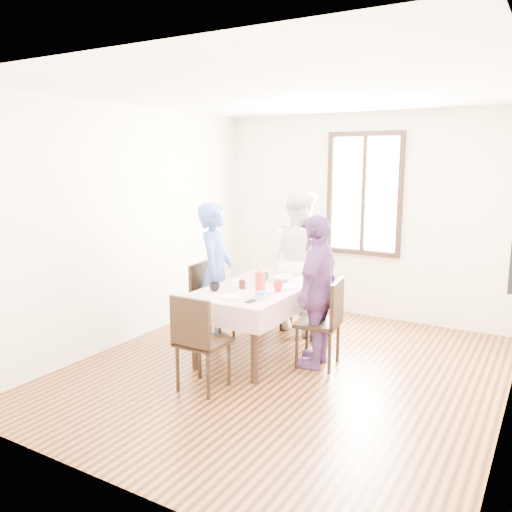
% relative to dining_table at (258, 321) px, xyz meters
% --- Properties ---
extents(ground, '(4.50, 4.50, 0.00)m').
position_rel_dining_table_xyz_m(ground, '(0.46, -0.25, -0.38)').
color(ground, black).
rests_on(ground, ground).
extents(back_wall, '(4.00, 0.00, 4.00)m').
position_rel_dining_table_xyz_m(back_wall, '(0.46, 2.00, 0.98)').
color(back_wall, '#EEE1C4').
rests_on(back_wall, ground).
extents(window_frame, '(1.02, 0.06, 1.62)m').
position_rel_dining_table_xyz_m(window_frame, '(0.46, 1.98, 1.27)').
color(window_frame, black).
rests_on(window_frame, back_wall).
extents(window_pane, '(0.90, 0.02, 1.50)m').
position_rel_dining_table_xyz_m(window_pane, '(0.46, 1.99, 1.27)').
color(window_pane, white).
rests_on(window_pane, back_wall).
extents(dining_table, '(0.82, 1.47, 0.75)m').
position_rel_dining_table_xyz_m(dining_table, '(0.00, 0.00, 0.00)').
color(dining_table, black).
rests_on(dining_table, ground).
extents(tablecloth, '(0.94, 1.59, 0.01)m').
position_rel_dining_table_xyz_m(tablecloth, '(0.00, 0.00, 0.38)').
color(tablecloth, '#500B17').
rests_on(tablecloth, dining_table).
extents(chair_left, '(0.46, 0.46, 0.91)m').
position_rel_dining_table_xyz_m(chair_left, '(-0.68, 0.14, 0.08)').
color(chair_left, black).
rests_on(chair_left, ground).
extents(chair_right, '(0.47, 0.47, 0.91)m').
position_rel_dining_table_xyz_m(chair_right, '(0.68, 0.05, 0.08)').
color(chair_right, black).
rests_on(chair_right, ground).
extents(chair_far, '(0.45, 0.45, 0.91)m').
position_rel_dining_table_xyz_m(chair_far, '(0.00, 1.01, 0.08)').
color(chair_far, black).
rests_on(chair_far, ground).
extents(chair_near, '(0.42, 0.42, 0.91)m').
position_rel_dining_table_xyz_m(chair_near, '(0.00, -1.01, 0.08)').
color(chair_near, black).
rests_on(chair_near, ground).
extents(person_left, '(0.58, 0.69, 1.62)m').
position_rel_dining_table_xyz_m(person_left, '(-0.66, 0.14, 0.43)').
color(person_left, '#38519A').
rests_on(person_left, ground).
extents(person_far, '(1.01, 0.89, 1.75)m').
position_rel_dining_table_xyz_m(person_far, '(0.00, 0.99, 0.50)').
color(person_far, silver).
rests_on(person_far, ground).
extents(person_right, '(0.46, 0.95, 1.57)m').
position_rel_dining_table_xyz_m(person_right, '(0.66, 0.05, 0.41)').
color(person_right, '#5D366E').
rests_on(person_right, ground).
extents(mug_black, '(0.12, 0.12, 0.09)m').
position_rel_dining_table_xyz_m(mug_black, '(-0.29, -0.40, 0.43)').
color(mug_black, black).
rests_on(mug_black, tablecloth).
extents(mug_flag, '(0.14, 0.14, 0.09)m').
position_rel_dining_table_xyz_m(mug_flag, '(0.29, -0.09, 0.43)').
color(mug_flag, red).
rests_on(mug_flag, tablecloth).
extents(mug_green, '(0.11, 0.11, 0.08)m').
position_rel_dining_table_xyz_m(mug_green, '(-0.09, 0.29, 0.43)').
color(mug_green, '#0C7226').
rests_on(mug_green, tablecloth).
extents(serving_bowl, '(0.21, 0.21, 0.05)m').
position_rel_dining_table_xyz_m(serving_bowl, '(0.11, 0.36, 0.41)').
color(serving_bowl, white).
rests_on(serving_bowl, tablecloth).
extents(juice_carton, '(0.07, 0.07, 0.23)m').
position_rel_dining_table_xyz_m(juice_carton, '(0.18, -0.28, 0.50)').
color(juice_carton, red).
rests_on(juice_carton, tablecloth).
extents(butter_tub, '(0.10, 0.10, 0.05)m').
position_rel_dining_table_xyz_m(butter_tub, '(0.28, -0.41, 0.41)').
color(butter_tub, white).
rests_on(butter_tub, tablecloth).
extents(jam_jar, '(0.07, 0.07, 0.09)m').
position_rel_dining_table_xyz_m(jam_jar, '(-0.10, -0.17, 0.43)').
color(jam_jar, black).
rests_on(jam_jar, tablecloth).
extents(drinking_glass, '(0.06, 0.06, 0.09)m').
position_rel_dining_table_xyz_m(drinking_glass, '(-0.23, -0.21, 0.43)').
color(drinking_glass, silver).
rests_on(drinking_glass, tablecloth).
extents(smartphone, '(0.07, 0.13, 0.01)m').
position_rel_dining_table_xyz_m(smartphone, '(0.24, -0.57, 0.39)').
color(smartphone, black).
rests_on(smartphone, tablecloth).
extents(flower_vase, '(0.08, 0.08, 0.15)m').
position_rel_dining_table_xyz_m(flower_vase, '(-0.01, 0.02, 0.46)').
color(flower_vase, silver).
rests_on(flower_vase, tablecloth).
extents(plate_left, '(0.20, 0.20, 0.01)m').
position_rel_dining_table_xyz_m(plate_left, '(-0.29, 0.10, 0.39)').
color(plate_left, white).
rests_on(plate_left, tablecloth).
extents(plate_right, '(0.20, 0.20, 0.01)m').
position_rel_dining_table_xyz_m(plate_right, '(0.30, 0.10, 0.39)').
color(plate_right, white).
rests_on(plate_right, tablecloth).
extents(plate_far, '(0.20, 0.20, 0.01)m').
position_rel_dining_table_xyz_m(plate_far, '(-0.00, 0.59, 0.39)').
color(plate_far, white).
rests_on(plate_far, tablecloth).
extents(plate_near, '(0.20, 0.20, 0.01)m').
position_rel_dining_table_xyz_m(plate_near, '(-0.02, -0.53, 0.39)').
color(plate_near, white).
rests_on(plate_near, tablecloth).
extents(butter_lid, '(0.12, 0.12, 0.01)m').
position_rel_dining_table_xyz_m(butter_lid, '(0.28, -0.41, 0.44)').
color(butter_lid, blue).
rests_on(butter_lid, butter_tub).
extents(flower_bunch, '(0.09, 0.09, 0.10)m').
position_rel_dining_table_xyz_m(flower_bunch, '(-0.01, 0.02, 0.59)').
color(flower_bunch, yellow).
rests_on(flower_bunch, flower_vase).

